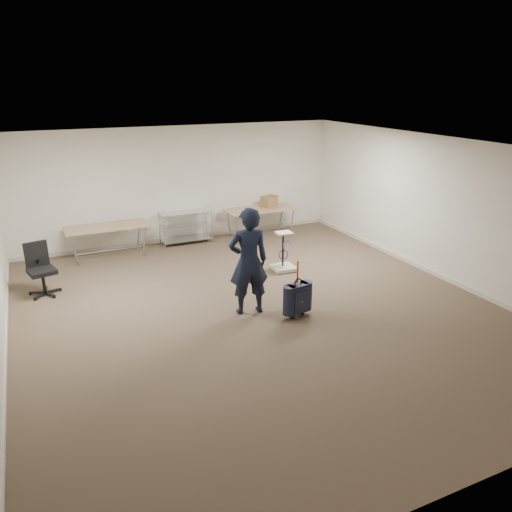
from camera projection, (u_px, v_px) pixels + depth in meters
name	position (u px, v px, depth m)	size (l,w,h in m)	color
ground	(258.00, 310.00, 8.72)	(9.00, 9.00, 0.00)	#4F3F30
room_shell	(229.00, 280.00, 9.89)	(8.00, 9.00, 9.00)	silver
folding_table_left	(107.00, 228.00, 11.13)	(1.80, 0.75, 0.73)	tan
folding_table_right	(260.00, 211.00, 12.63)	(1.80, 0.75, 0.73)	tan
wire_shelf	(186.00, 226.00, 12.17)	(1.22, 0.47, 0.80)	silver
person	(249.00, 261.00, 8.36)	(0.68, 0.45, 1.87)	black
suitcase	(298.00, 298.00, 8.38)	(0.40, 0.28, 1.00)	black
office_chair	(43.00, 279.00, 9.29)	(0.60, 0.60, 0.99)	black
equipment_cart	(284.00, 260.00, 10.49)	(0.49, 0.49, 0.84)	beige
cardboard_box	(269.00, 201.00, 12.75)	(0.37, 0.28, 0.28)	#9E8149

